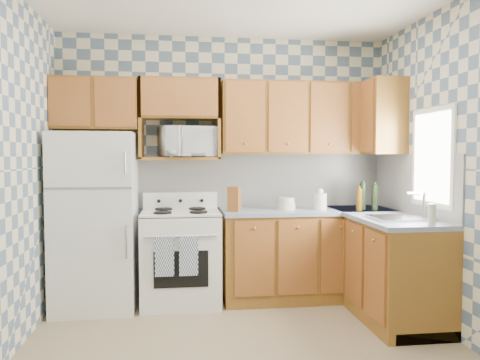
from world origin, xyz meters
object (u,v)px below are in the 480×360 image
Objects in this scene: stove_body at (181,258)px; microwave at (188,142)px; electric_kettle at (320,202)px; refrigerator at (96,221)px.

microwave is at bearing 59.60° from stove_body.
refrigerator is at bearing 178.98° from electric_kettle.
stove_body is (0.80, 0.03, -0.39)m from refrigerator.
electric_kettle is (2.20, -0.04, 0.16)m from refrigerator.
electric_kettle reaches higher than stove_body.
microwave reaches higher than refrigerator.
electric_kettle is (1.40, -0.06, 0.55)m from stove_body.
refrigerator reaches higher than stove_body.
stove_body is 1.50m from electric_kettle.
stove_body is at bearing 1.78° from refrigerator.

